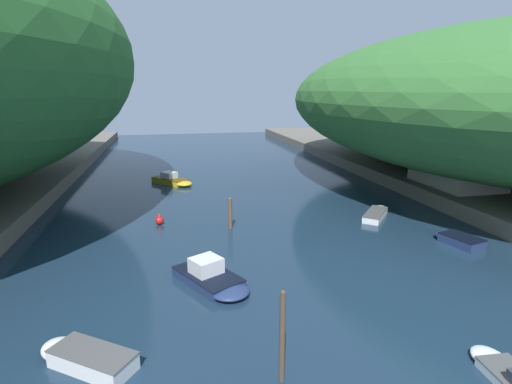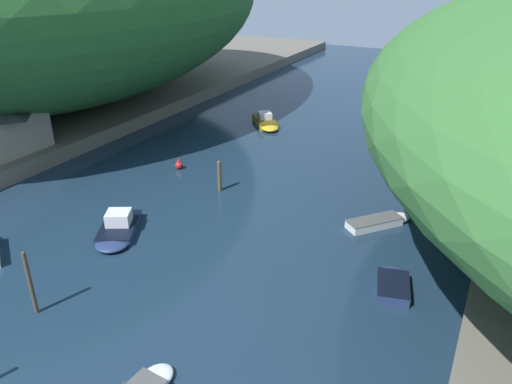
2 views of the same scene
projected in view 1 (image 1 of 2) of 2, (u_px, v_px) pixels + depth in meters
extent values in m
plane|color=#192D42|center=(245.00, 215.00, 33.16)|extent=(130.00, 130.00, 0.00)
ellipsoid|color=#387033|center=(505.00, 101.00, 41.51)|extent=(41.66, 58.32, 15.22)
cube|color=#B2A899|center=(456.00, 170.00, 37.45)|extent=(5.19, 7.60, 3.02)
pyramid|color=#38704C|center=(460.00, 145.00, 36.86)|extent=(5.61, 8.21, 1.70)
ellipsoid|color=white|center=(491.00, 360.00, 15.08)|extent=(1.42, 1.82, 0.36)
cube|color=white|center=(93.00, 360.00, 14.82)|extent=(3.42, 2.99, 0.67)
ellipsoid|color=white|center=(61.00, 349.00, 15.44)|extent=(2.07, 2.00, 0.67)
cube|color=#525252|center=(92.00, 352.00, 14.74)|extent=(3.49, 3.05, 0.03)
cube|color=gold|center=(170.00, 181.00, 44.17)|extent=(4.10, 4.41, 0.58)
ellipsoid|color=gold|center=(183.00, 184.00, 42.91)|extent=(2.68, 2.73, 0.58)
cube|color=#4C3E0E|center=(170.00, 178.00, 44.09)|extent=(4.18, 4.50, 0.03)
cube|color=silver|center=(169.00, 175.00, 44.09)|extent=(1.93, 1.95, 0.69)
cube|color=white|center=(375.00, 215.00, 32.21)|extent=(3.34, 3.61, 0.52)
ellipsoid|color=white|center=(380.00, 209.00, 33.78)|extent=(2.10, 2.17, 0.52)
cube|color=#525252|center=(375.00, 212.00, 32.14)|extent=(3.41, 3.68, 0.03)
cube|color=navy|center=(208.00, 278.00, 21.50)|extent=(3.75, 4.48, 0.49)
ellipsoid|color=navy|center=(230.00, 291.00, 20.05)|extent=(2.71, 2.70, 0.49)
cube|color=black|center=(208.00, 273.00, 21.44)|extent=(3.82, 4.57, 0.03)
cube|color=silver|center=(206.00, 266.00, 21.42)|extent=(1.96, 1.92, 0.85)
cube|color=navy|center=(462.00, 241.00, 26.63)|extent=(2.18, 2.84, 0.58)
ellipsoid|color=navy|center=(445.00, 235.00, 27.72)|extent=(1.79, 1.60, 0.58)
cube|color=black|center=(462.00, 236.00, 26.56)|extent=(2.23, 2.90, 0.03)
cylinder|color=#4C3D2D|center=(282.00, 338.00, 13.83)|extent=(0.21, 0.21, 3.42)
sphere|color=#4C3D2D|center=(283.00, 293.00, 13.39)|extent=(0.19, 0.19, 0.19)
cylinder|color=brown|center=(230.00, 214.00, 29.62)|extent=(0.30, 0.30, 2.21)
sphere|color=brown|center=(230.00, 199.00, 29.33)|extent=(0.27, 0.27, 0.27)
sphere|color=red|center=(159.00, 221.00, 30.66)|extent=(0.64, 0.64, 0.64)
cone|color=red|center=(159.00, 215.00, 30.54)|extent=(0.32, 0.32, 0.32)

